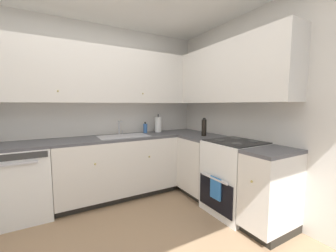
{
  "coord_description": "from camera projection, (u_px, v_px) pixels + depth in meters",
  "views": [
    {
      "loc": [
        -0.41,
        -1.54,
        1.36
      ],
      "look_at": [
        0.95,
        0.84,
        1.07
      ],
      "focal_mm": 22.07,
      "sensor_mm": 36.0,
      "label": 1
    }
  ],
  "objects": [
    {
      "name": "dishwasher",
      "position": [
        23.0,
        182.0,
        2.47
      ],
      "size": [
        0.6,
        0.63,
        0.86
      ],
      "color": "white",
      "rests_on": "ground_plane"
    },
    {
      "name": "soap_bottle",
      "position": [
        145.0,
        128.0,
        3.39
      ],
      "size": [
        0.06,
        0.06,
        0.18
      ],
      "color": "#3F72BF",
      "rests_on": "countertop_back"
    },
    {
      "name": "sink",
      "position": [
        124.0,
        139.0,
        3.01
      ],
      "size": [
        0.71,
        0.4,
        0.1
      ],
      "color": "#B7B7BC",
      "rests_on": "countertop_back"
    },
    {
      "name": "countertop_back",
      "position": [
        117.0,
        138.0,
        2.99
      ],
      "size": [
        2.88,
        0.6,
        0.03
      ],
      "primitive_type": "cube",
      "color": "#4C4C51",
      "rests_on": "lower_cabinets_back"
    },
    {
      "name": "countertop_right",
      "position": [
        226.0,
        142.0,
        2.68
      ],
      "size": [
        0.6,
        1.55,
        0.03
      ],
      "color": "#4C4C51",
      "rests_on": "lower_cabinets_right"
    },
    {
      "name": "lower_cabinets_back",
      "position": [
        118.0,
        167.0,
        3.04
      ],
      "size": [
        1.68,
        0.62,
        0.86
      ],
      "color": "silver",
      "rests_on": "ground_plane"
    },
    {
      "name": "lower_cabinets_right",
      "position": [
        225.0,
        175.0,
        2.72
      ],
      "size": [
        0.62,
        1.55,
        0.86
      ],
      "color": "silver",
      "rests_on": "ground_plane"
    },
    {
      "name": "oven_range",
      "position": [
        235.0,
        176.0,
        2.6
      ],
      "size": [
        0.68,
        0.62,
        1.04
      ],
      "color": "white",
      "rests_on": "ground_plane"
    },
    {
      "name": "upper_cabinets_right",
      "position": [
        221.0,
        75.0,
        2.88
      ],
      "size": [
        0.32,
        2.1,
        0.78
      ],
      "color": "silver"
    },
    {
      "name": "paper_towel_roll",
      "position": [
        158.0,
        125.0,
        3.48
      ],
      "size": [
        0.11,
        0.11,
        0.31
      ],
      "color": "white",
      "rests_on": "countertop_back"
    },
    {
      "name": "faucet",
      "position": [
        120.0,
        126.0,
        3.17
      ],
      "size": [
        0.07,
        0.16,
        0.22
      ],
      "color": "silver",
      "rests_on": "countertop_back"
    },
    {
      "name": "wall_right",
      "position": [
        270.0,
        112.0,
        2.47
      ],
      "size": [
        0.05,
        3.48,
        2.53
      ],
      "primitive_type": "cube",
      "color": "silver",
      "rests_on": "ground_plane"
    },
    {
      "name": "upper_cabinets_back",
      "position": [
        101.0,
        75.0,
        2.94
      ],
      "size": [
        2.56,
        0.34,
        0.78
      ],
      "color": "silver"
    },
    {
      "name": "wall_back",
      "position": [
        82.0,
        111.0,
        3.02
      ],
      "size": [
        3.81,
        0.05,
        2.53
      ],
      "primitive_type": "cube",
      "color": "silver",
      "rests_on": "ground_plane"
    },
    {
      "name": "oil_bottle",
      "position": [
        204.0,
        128.0,
        3.04
      ],
      "size": [
        0.07,
        0.07,
        0.27
      ],
      "color": "black",
      "rests_on": "countertop_right"
    }
  ]
}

